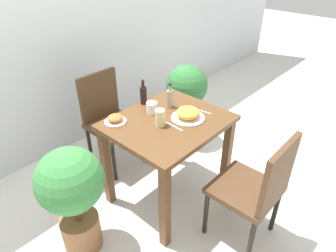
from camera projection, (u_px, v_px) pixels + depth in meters
ground_plane at (168, 194)px, 2.59m from camera, size 16.00×16.00×0.00m
wall_back at (59, 16)px, 2.64m from camera, size 8.00×0.05×2.60m
dining_table at (168, 136)px, 2.27m from camera, size 0.85×0.72×0.75m
chair_near at (257, 187)px, 1.96m from camera, size 0.42×0.42×0.88m
chair_far at (108, 116)px, 2.75m from camera, size 0.42×0.42×0.88m
food_plate at (188, 114)px, 2.19m from camera, size 0.25×0.25×0.09m
side_plate at (115, 119)px, 2.15m from camera, size 0.16×0.16×0.06m
drink_cup at (152, 108)px, 2.26m from camera, size 0.08×0.08×0.09m
juice_glass at (160, 118)px, 2.10m from camera, size 0.07×0.07×0.13m
sauce_bottle at (170, 98)px, 2.32m from camera, size 0.05×0.05×0.21m
condiment_bottle at (143, 94)px, 2.37m from camera, size 0.05×0.05×0.21m
fork_utensil at (174, 126)px, 2.12m from camera, size 0.02×0.17×0.00m
spoon_utensil at (200, 111)px, 2.31m from camera, size 0.04×0.18×0.00m
potted_plant_left at (72, 192)px, 1.89m from camera, size 0.43×0.43×0.83m
potted_plant_right at (187, 95)px, 3.06m from camera, size 0.42×0.42×0.84m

